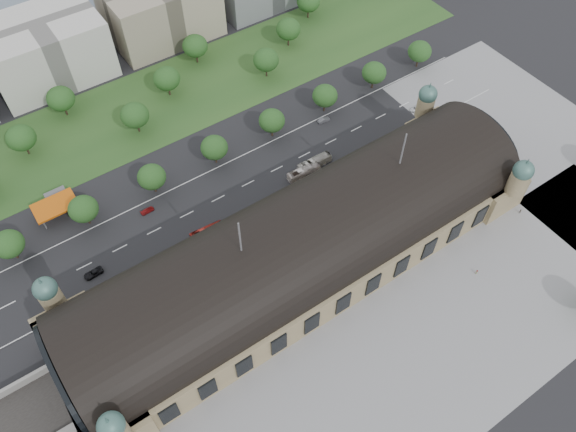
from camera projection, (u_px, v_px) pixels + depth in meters
ground at (302, 266)px, 174.44m from camera, size 900.00×900.00×0.00m
station at (302, 247)px, 166.25m from camera, size 150.00×48.40×44.30m
plaza_south at (422, 359)px, 155.88m from camera, size 190.00×48.00×0.12m
plaza_east at (526, 134)px, 209.64m from camera, size 56.00×100.00×0.12m
road_slab at (187, 215)px, 186.58m from camera, size 260.00×26.00×0.10m
grass_belt at (131, 115)px, 215.76m from camera, size 300.00×45.00×0.10m
petrol_station at (56, 201)px, 186.27m from camera, size 14.00×13.00×5.05m
office_3 at (46, 50)px, 221.06m from camera, size 45.00×32.00×24.00m
office_4 at (160, 9)px, 238.15m from camera, size 45.00×32.00×24.00m
tree_row_2 at (8, 244)px, 170.39m from camera, size 9.60×9.60×11.52m
tree_row_3 at (83, 209)px, 178.59m from camera, size 9.60×9.60×11.52m
tree_row_4 at (152, 177)px, 186.80m from camera, size 9.60×9.60×11.52m
tree_row_5 at (214, 148)px, 195.00m from camera, size 9.60×9.60×11.52m
tree_row_6 at (272, 121)px, 203.20m from camera, size 9.60×9.60×11.52m
tree_row_7 at (325, 96)px, 211.40m from camera, size 9.60×9.60×11.52m
tree_row_8 at (374, 73)px, 219.60m from camera, size 9.60×9.60×11.52m
tree_row_9 at (420, 51)px, 227.80m from camera, size 9.60×9.60×11.52m
tree_belt_4 at (21, 138)px, 197.03m from camera, size 10.40×10.40×12.48m
tree_belt_5 at (61, 99)px, 209.51m from camera, size 10.40×10.40×12.48m
tree_belt_6 at (135, 115)px, 204.02m from camera, size 10.40×10.40×12.48m
tree_belt_7 at (167, 79)px, 216.51m from camera, size 10.40×10.40×12.48m
tree_belt_8 at (195, 46)px, 228.99m from camera, size 10.40×10.40×12.48m
tree_belt_9 at (266, 60)px, 223.50m from camera, size 10.40×10.40×12.48m
tree_belt_10 at (288, 29)px, 235.99m from camera, size 10.40×10.40×12.48m
tree_belt_11 at (308, 1)px, 248.47m from camera, size 10.40×10.40×12.48m
traffic_car_2 at (93, 273)px, 171.84m from camera, size 6.04×3.01×1.65m
traffic_car_3 at (147, 210)px, 186.76m from camera, size 4.78×2.19×1.36m
traffic_car_4 at (271, 199)px, 189.53m from camera, size 4.38×1.79×1.49m
traffic_car_5 at (324, 120)px, 213.00m from camera, size 4.93×2.07×1.58m
traffic_car_6 at (416, 109)px, 216.97m from camera, size 4.87×2.34×1.34m
parked_car_0 at (109, 303)px, 165.81m from camera, size 4.52×3.45×1.43m
parked_car_1 at (50, 336)px, 159.47m from camera, size 5.05×4.06×1.28m
parked_car_2 at (69, 325)px, 161.37m from camera, size 5.18×4.50×1.43m
parked_car_3 at (93, 306)px, 165.11m from camera, size 4.13×3.36×1.32m
parked_car_4 at (114, 288)px, 168.70m from camera, size 5.20×3.61×1.62m
parked_car_5 at (131, 292)px, 168.09m from camera, size 4.95×4.55×1.29m
parked_car_6 at (197, 256)px, 175.66m from camera, size 5.86×5.27×1.64m
bus_west at (207, 232)px, 180.41m from camera, size 11.58×3.48×3.18m
bus_mid at (304, 172)px, 195.74m from camera, size 12.82×3.69×3.53m
bus_east at (315, 163)px, 198.21m from camera, size 13.34×3.36×3.70m
pedestrian_0 at (477, 272)px, 172.04m from camera, size 0.97×0.74×1.75m
pedestrian_2 at (520, 211)px, 186.37m from camera, size 0.90×0.94×1.71m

